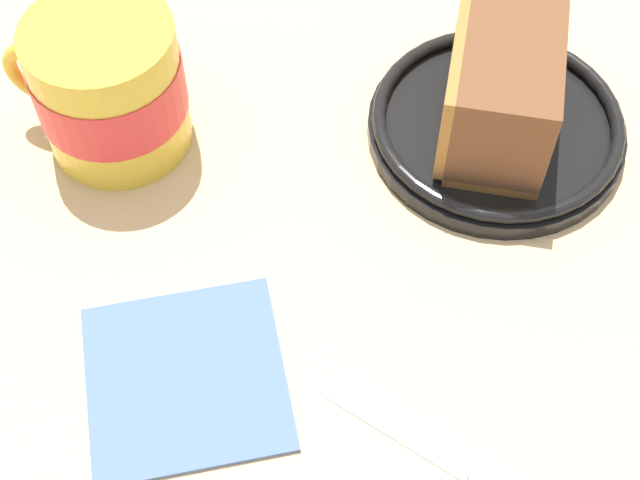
% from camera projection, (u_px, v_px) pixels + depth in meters
% --- Properties ---
extents(ground_plane, '(1.59, 1.59, 0.03)m').
position_uv_depth(ground_plane, '(398.00, 275.00, 0.54)').
color(ground_plane, tan).
extents(small_plate, '(0.16, 0.16, 0.02)m').
position_uv_depth(small_plate, '(496.00, 126.00, 0.57)').
color(small_plate, black).
rests_on(small_plate, ground_plane).
extents(cake_slice, '(0.11, 0.07, 0.07)m').
position_uv_depth(cake_slice, '(501.00, 84.00, 0.54)').
color(cake_slice, '#9E662D').
rests_on(cake_slice, small_plate).
extents(tea_mug, '(0.09, 0.11, 0.09)m').
position_uv_depth(tea_mug, '(108.00, 85.00, 0.54)').
color(tea_mug, gold).
rests_on(tea_mug, ground_plane).
extents(teaspoon, '(0.05, 0.11, 0.01)m').
position_uv_depth(teaspoon, '(465.00, 475.00, 0.45)').
color(teaspoon, silver).
rests_on(teaspoon, ground_plane).
extents(folded_napkin, '(0.14, 0.14, 0.01)m').
position_uv_depth(folded_napkin, '(185.00, 376.00, 0.48)').
color(folded_napkin, slate).
rests_on(folded_napkin, ground_plane).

